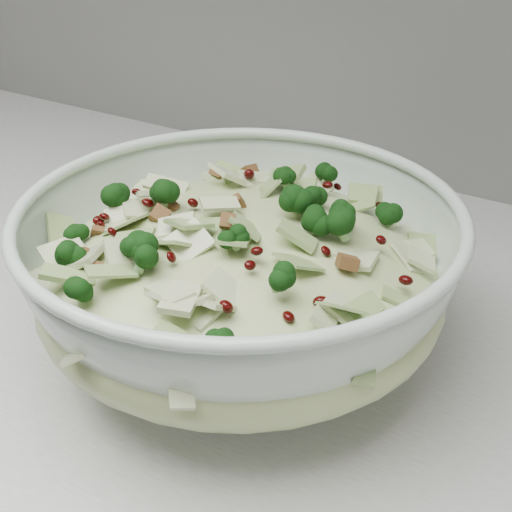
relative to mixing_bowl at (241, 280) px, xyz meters
The scene contains 3 objects.
counter 0.60m from the mixing_bowl, 161.36° to the left, with size 3.60×0.60×0.90m, color silver.
mixing_bowl is the anchor object (origin of this frame).
salad 0.02m from the mixing_bowl, 90.00° to the left, with size 0.32×0.32×0.13m.
Camera 1 is at (0.53, 1.24, 1.24)m, focal length 50.00 mm.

